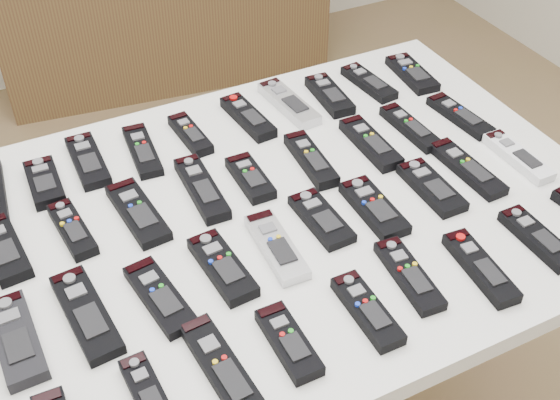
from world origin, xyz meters
name	(u,v)px	position (x,y,z in m)	size (l,w,h in m)	color
table	(280,230)	(0.00, -0.06, 0.72)	(1.25, 0.88, 0.78)	white
sideboard	(163,4)	(0.35, 1.78, 0.35)	(1.39, 0.38, 0.69)	#4C311E
remote_1	(44,183)	(-0.39, 0.21, 0.79)	(0.06, 0.14, 0.02)	black
remote_2	(88,161)	(-0.30, 0.24, 0.79)	(0.06, 0.17, 0.02)	black
remote_3	(142,151)	(-0.19, 0.23, 0.79)	(0.05, 0.18, 0.02)	black
remote_4	(190,134)	(-0.08, 0.23, 0.79)	(0.04, 0.15, 0.02)	black
remote_5	(248,117)	(0.06, 0.24, 0.79)	(0.05, 0.17, 0.02)	black
remote_6	(289,103)	(0.17, 0.25, 0.79)	(0.05, 0.19, 0.02)	#B7B7BC
remote_7	(330,95)	(0.27, 0.23, 0.79)	(0.05, 0.16, 0.02)	black
remote_8	(369,83)	(0.38, 0.24, 0.79)	(0.05, 0.16, 0.02)	black
remote_9	(412,74)	(0.50, 0.23, 0.79)	(0.06, 0.16, 0.02)	black
remote_10	(4,249)	(-0.50, 0.05, 0.79)	(0.06, 0.17, 0.02)	black
remote_11	(72,229)	(-0.38, 0.05, 0.79)	(0.05, 0.16, 0.02)	black
remote_12	(138,212)	(-0.26, 0.04, 0.79)	(0.06, 0.19, 0.02)	black
remote_13	(202,188)	(-0.12, 0.05, 0.79)	(0.05, 0.19, 0.02)	black
remote_14	(250,178)	(-0.02, 0.04, 0.79)	(0.05, 0.14, 0.02)	black
remote_15	(311,160)	(0.11, 0.04, 0.79)	(0.05, 0.18, 0.02)	black
remote_16	(370,143)	(0.25, 0.03, 0.79)	(0.05, 0.18, 0.02)	black
remote_17	(410,128)	(0.36, 0.04, 0.79)	(0.04, 0.17, 0.02)	black
remote_18	(460,116)	(0.49, 0.03, 0.79)	(0.05, 0.17, 0.02)	black
remote_19	(17,339)	(-0.52, -0.16, 0.79)	(0.06, 0.18, 0.02)	black
remote_20	(86,314)	(-0.41, -0.16, 0.79)	(0.06, 0.20, 0.02)	black
remote_21	(160,297)	(-0.29, -0.18, 0.79)	(0.05, 0.17, 0.02)	black
remote_22	(222,267)	(-0.17, -0.16, 0.79)	(0.06, 0.17, 0.02)	black
remote_23	(276,247)	(-0.06, -0.16, 0.79)	(0.05, 0.18, 0.02)	#B7B7BC
remote_24	(321,219)	(0.05, -0.13, 0.79)	(0.06, 0.15, 0.02)	black
remote_25	(374,208)	(0.15, -0.15, 0.79)	(0.06, 0.17, 0.02)	black
remote_26	(431,187)	(0.28, -0.14, 0.79)	(0.06, 0.16, 0.02)	black
remote_27	(467,168)	(0.38, -0.13, 0.79)	(0.05, 0.19, 0.02)	black
remote_28	(518,157)	(0.50, -0.14, 0.79)	(0.05, 0.17, 0.02)	silver
remote_30	(149,396)	(-0.37, -0.35, 0.79)	(0.04, 0.15, 0.02)	black
remote_31	(223,370)	(-0.25, -0.36, 0.79)	(0.05, 0.21, 0.02)	black
remote_32	(289,342)	(-0.14, -0.36, 0.79)	(0.05, 0.15, 0.02)	black
remote_33	(367,310)	(0.00, -0.36, 0.79)	(0.05, 0.16, 0.02)	black
remote_34	(409,275)	(0.11, -0.32, 0.79)	(0.05, 0.17, 0.02)	black
remote_35	(481,267)	(0.23, -0.36, 0.79)	(0.05, 0.17, 0.02)	black
remote_36	(538,238)	(0.37, -0.35, 0.79)	(0.05, 0.16, 0.02)	black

